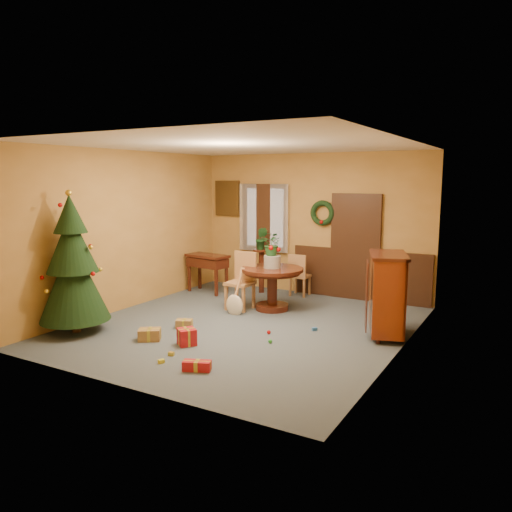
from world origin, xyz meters
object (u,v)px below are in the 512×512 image
Objects in this scene: chair_near at (242,278)px; writing_desk at (207,264)px; dining_table at (272,280)px; sideboard at (387,292)px; christmas_tree at (73,266)px.

writing_desk is at bearing 149.74° from chair_near.
dining_table is 1.18× the size of writing_desk.
writing_desk is (-1.85, 0.58, 0.06)m from dining_table.
writing_desk is at bearing 164.77° from sideboard.
dining_table is 1.08× the size of chair_near.
christmas_tree is 3.33m from writing_desk.
chair_near is at bearing 58.74° from christmas_tree.
chair_near is (-0.53, -0.19, 0.02)m from dining_table.
christmas_tree is 4.84m from sideboard.
chair_near is 2.79m from sideboard.
christmas_tree is (-1.53, -2.52, 0.49)m from chair_near.
christmas_tree is at bearing -93.67° from writing_desk.
dining_table is at bearing 52.80° from christmas_tree.
christmas_tree is (-2.06, -2.71, 0.51)m from dining_table.
christmas_tree reaches higher than chair_near.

